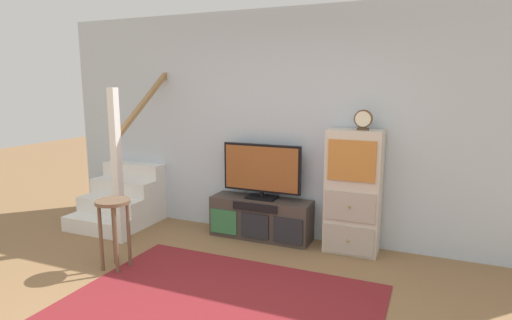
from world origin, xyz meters
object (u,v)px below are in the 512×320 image
Objects in this scene: television at (262,170)px; side_cabinet at (353,192)px; media_console at (261,218)px; desk_clock at (363,120)px; bar_stool_near at (114,218)px.

television is 0.71× the size of side_cabinet.
media_console is at bearing -90.00° from television.
desk_clock is (1.16, -0.03, 0.63)m from television.
television is 1.75m from bar_stool_near.
desk_clock is (0.08, -0.01, 0.79)m from side_cabinet.
bar_stool_near is (-1.01, -1.40, -0.30)m from television.
side_cabinet is at bearing 168.77° from desk_clock.
media_console is 0.90× the size of side_cabinet.
media_console is 1.69m from desk_clock.
media_console is at bearing -179.46° from side_cabinet.
television is (0.00, 0.02, 0.59)m from media_console.
television is at bearing 178.58° from desk_clock.
bar_stool_near is at bearing -146.58° from side_cabinet.
television is 4.51× the size of desk_clock.
desk_clock is at bearing -1.42° from television.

